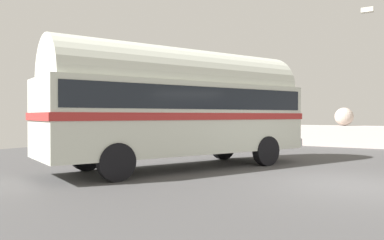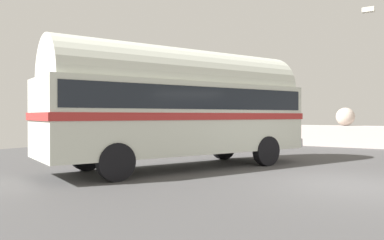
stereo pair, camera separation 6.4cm
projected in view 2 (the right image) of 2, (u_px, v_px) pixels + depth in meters
name	position (u px, v px, depth m)	size (l,w,h in m)	color
ground	(352.00, 186.00, 8.82)	(32.00, 26.00, 0.02)	#444343
vintage_coach	(181.00, 103.00, 11.71)	(5.57, 8.83, 3.70)	black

